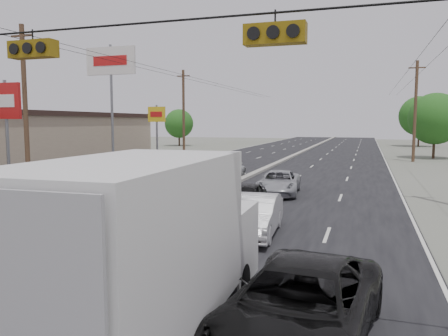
% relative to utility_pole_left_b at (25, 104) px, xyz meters
% --- Properties ---
extents(road_surface, '(20.00, 160.00, 0.02)m').
position_rel_utility_pole_left_b_xyz_m(road_surface, '(12.50, 15.00, -5.11)').
color(road_surface, black).
rests_on(road_surface, ground).
extents(center_median, '(0.50, 160.00, 0.20)m').
position_rel_utility_pole_left_b_xyz_m(center_median, '(12.50, 15.00, -5.01)').
color(center_median, gray).
rests_on(center_median, ground).
extents(parking_lot, '(10.00, 42.00, 0.02)m').
position_rel_utility_pole_left_b_xyz_m(parking_lot, '(-4.50, 10.00, -5.11)').
color(parking_lot, black).
rests_on(parking_lot, ground).
extents(utility_pole_left_b, '(1.60, 0.30, 10.00)m').
position_rel_utility_pole_left_b_xyz_m(utility_pole_left_b, '(0.00, 0.00, 0.00)').
color(utility_pole_left_b, '#422D1E').
rests_on(utility_pole_left_b, ground).
extents(utility_pole_left_c, '(1.60, 0.30, 10.00)m').
position_rel_utility_pole_left_b_xyz_m(utility_pole_left_c, '(0.00, 25.00, 0.00)').
color(utility_pole_left_c, '#422D1E').
rests_on(utility_pole_left_c, ground).
extents(utility_pole_right_c, '(1.60, 0.30, 10.00)m').
position_rel_utility_pole_left_b_xyz_m(utility_pole_right_c, '(25.00, 25.00, 0.00)').
color(utility_pole_right_c, '#422D1E').
rests_on(utility_pole_right_c, ground).
extents(traffic_signals, '(25.00, 0.30, 0.54)m').
position_rel_utility_pole_left_b_xyz_m(traffic_signals, '(13.90, -15.00, 0.39)').
color(traffic_signals, black).
rests_on(traffic_signals, ground).
extents(pole_sign_mid, '(2.60, 0.25, 7.00)m').
position_rel_utility_pole_left_b_xyz_m(pole_sign_mid, '(-4.50, 3.00, 0.01)').
color(pole_sign_mid, slate).
rests_on(pole_sign_mid, ground).
extents(pole_sign_billboard, '(5.00, 0.25, 11.00)m').
position_rel_utility_pole_left_b_xyz_m(pole_sign_billboard, '(-2.00, 13.00, 3.76)').
color(pole_sign_billboard, slate).
rests_on(pole_sign_billboard, ground).
extents(pole_sign_far, '(2.20, 0.25, 6.00)m').
position_rel_utility_pole_left_b_xyz_m(pole_sign_far, '(-3.50, 25.00, -0.70)').
color(pole_sign_far, slate).
rests_on(pole_sign_far, ground).
extents(tree_left_far, '(4.80, 4.80, 6.12)m').
position_rel_utility_pole_left_b_xyz_m(tree_left_far, '(-9.50, 45.00, -1.39)').
color(tree_left_far, '#382619').
rests_on(tree_left_far, ground).
extents(tree_right_mid, '(5.60, 5.60, 7.14)m').
position_rel_utility_pole_left_b_xyz_m(tree_right_mid, '(27.50, 30.00, -0.77)').
color(tree_right_mid, '#382619').
rests_on(tree_right_mid, ground).
extents(tree_right_far, '(6.40, 6.40, 8.16)m').
position_rel_utility_pole_left_b_xyz_m(tree_right_far, '(28.50, 55.00, -0.15)').
color(tree_right_far, '#382619').
rests_on(tree_right_far, ground).
extents(box_truck, '(2.50, 6.74, 3.40)m').
position_rel_utility_pole_left_b_xyz_m(box_truck, '(17.00, -15.81, -3.37)').
color(box_truck, black).
rests_on(box_truck, ground).
extents(red_sedan, '(2.10, 4.94, 1.59)m').
position_rel_utility_pole_left_b_xyz_m(red_sedan, '(13.90, -10.48, -4.31)').
color(red_sedan, '#B50B27').
rests_on(red_sedan, ground).
extents(black_suv, '(2.99, 5.48, 1.45)m').
position_rel_utility_pole_left_b_xyz_m(black_suv, '(19.50, -15.01, -4.38)').
color(black_suv, black).
rests_on(black_suv, ground).
extents(queue_car_a, '(1.61, 3.77, 1.27)m').
position_rel_utility_pole_left_b_xyz_m(queue_car_a, '(15.50, -4.03, -4.47)').
color(queue_car_a, black).
rests_on(queue_car_a, ground).
extents(queue_car_b, '(1.77, 4.34, 1.40)m').
position_rel_utility_pole_left_b_xyz_m(queue_car_b, '(16.88, -7.79, -4.41)').
color(queue_car_b, '#BCBCBE').
rests_on(queue_car_b, ground).
extents(queue_car_c, '(2.54, 4.82, 1.29)m').
position_rel_utility_pole_left_b_xyz_m(queue_car_c, '(16.00, 1.09, -4.46)').
color(queue_car_c, '#9D9FA4').
rests_on(queue_car_c, ground).
extents(oncoming_near, '(2.27, 5.34, 1.54)m').
position_rel_utility_pole_left_b_xyz_m(oncoming_near, '(7.41, -3.84, -4.34)').
color(oncoming_near, black).
rests_on(oncoming_near, ground).
extents(oncoming_far, '(2.46, 4.72, 1.27)m').
position_rel_utility_pole_left_b_xyz_m(oncoming_far, '(11.10, 6.31, -4.47)').
color(oncoming_far, '#ACAFB4').
rests_on(oncoming_far, ground).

